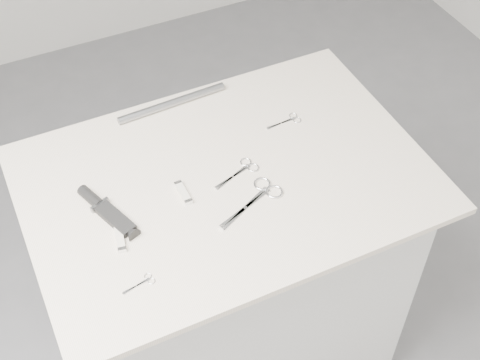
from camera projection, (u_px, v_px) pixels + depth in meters
name	position (u px, v px, depth m)	size (l,w,h in m)	color
ground	(230.00, 356.00, 2.34)	(4.00, 4.00, 0.01)	slate
plinth	(229.00, 283.00, 2.01)	(0.90, 0.60, 0.90)	silver
display_board	(226.00, 179.00, 1.67)	(1.00, 0.70, 0.02)	beige
large_shears	(260.00, 195.00, 1.62)	(0.19, 0.12, 0.01)	silver
embroidery_scissors_a	(243.00, 170.00, 1.68)	(0.13, 0.07, 0.00)	silver
embroidery_scissors_b	(288.00, 121.00, 1.80)	(0.10, 0.04, 0.00)	silver
tiny_scissors	(142.00, 283.00, 1.45)	(0.08, 0.03, 0.00)	silver
sheathed_knife	(104.00, 209.00, 1.58)	(0.09, 0.19, 0.02)	black
pocket_knife_a	(120.00, 238.00, 1.53)	(0.03, 0.08, 0.01)	beige
pocket_knife_b	(183.00, 193.00, 1.62)	(0.02, 0.07, 0.01)	beige
metal_rail	(172.00, 103.00, 1.84)	(0.02, 0.02, 0.32)	gray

